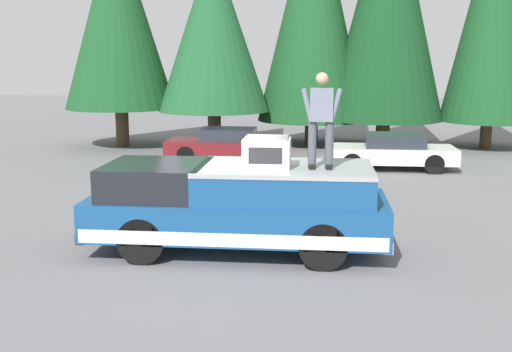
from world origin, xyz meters
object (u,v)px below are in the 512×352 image
(pickup_truck, at_px, (238,206))
(parked_car_white, at_px, (391,151))
(person_on_truck_bed, at_px, (321,118))
(parked_car_maroon, at_px, (226,145))
(compressor_unit, at_px, (267,152))

(pickup_truck, relative_size, parked_car_white, 1.35)
(person_on_truck_bed, bearing_deg, parked_car_maroon, 17.57)
(parked_car_white, bearing_deg, person_on_truck_bed, 165.77)
(compressor_unit, bearing_deg, parked_car_maroon, 12.60)
(pickup_truck, xyz_separation_m, parked_car_maroon, (10.01, 1.72, -0.29))
(compressor_unit, distance_m, parked_car_white, 9.87)
(compressor_unit, relative_size, parked_car_maroon, 0.20)
(compressor_unit, xyz_separation_m, parked_car_maroon, (10.20, 2.28, -1.35))
(compressor_unit, distance_m, parked_car_maroon, 10.53)
(pickup_truck, xyz_separation_m, parked_car_white, (9.01, -3.86, -0.29))
(person_on_truck_bed, xyz_separation_m, parked_car_maroon, (10.22, 3.24, -1.97))
(parked_car_maroon, bearing_deg, parked_car_white, -100.12)
(compressor_unit, distance_m, person_on_truck_bed, 1.14)
(compressor_unit, height_order, person_on_truck_bed, person_on_truck_bed)
(person_on_truck_bed, bearing_deg, parked_car_white, -14.23)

